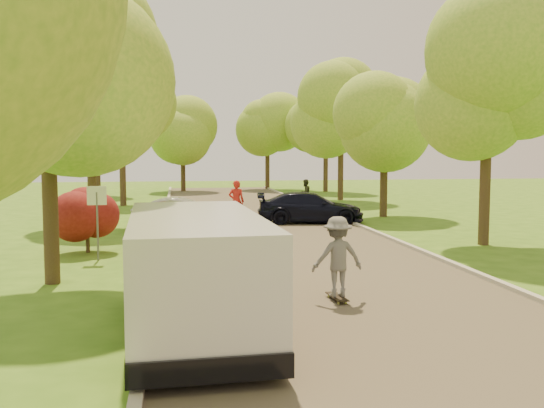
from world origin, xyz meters
TOP-DOWN VIEW (x-y plane):
  - ground at (0.00, 0.00)m, footprint 100.00×100.00m
  - road at (0.00, 8.00)m, footprint 8.00×60.00m
  - curb_left at (-4.05, 8.00)m, footprint 0.18×60.00m
  - curb_right at (4.05, 8.00)m, footprint 0.18×60.00m
  - street_sign at (-5.80, 4.00)m, footprint 0.55×0.06m
  - red_shrub at (-6.30, 5.50)m, footprint 1.70×1.70m
  - tree_l_mida at (-6.30, 1.00)m, footprint 4.71×4.60m
  - tree_l_midb at (-6.81, 12.00)m, footprint 4.30×4.20m
  - tree_l_far at (-6.39, 22.00)m, footprint 4.92×4.80m
  - tree_r_mida at (7.02, 5.00)m, footprint 5.13×5.00m
  - tree_r_midb at (6.60, 14.00)m, footprint 4.51×4.40m
  - tree_r_far at (7.23, 24.00)m, footprint 5.33×5.20m
  - tree_bg_a at (-8.78, 30.00)m, footprint 5.12×5.00m
  - tree_bg_b at (8.22, 32.00)m, footprint 5.12×5.00m
  - tree_bg_c at (-2.79, 34.00)m, footprint 4.92×4.80m
  - tree_bg_d at (4.22, 36.00)m, footprint 5.12×5.00m
  - minivan at (-3.20, -3.56)m, footprint 2.43×5.71m
  - silver_sedan at (-3.30, 10.52)m, footprint 4.05×1.84m
  - dark_sedan at (2.32, 12.00)m, footprint 4.90×2.52m
  - longboard at (-0.16, -1.77)m, footprint 0.31×0.89m
  - skateboarder at (-0.16, -1.77)m, footprint 1.15×0.72m
  - person_striped at (-0.90, 12.58)m, footprint 0.74×0.54m
  - person_olive at (3.80, 19.95)m, footprint 0.96×0.93m

SIDE VIEW (x-z plane):
  - ground at x=0.00m, z-range 0.00..0.00m
  - road at x=0.00m, z-range 0.00..0.01m
  - curb_left at x=-4.05m, z-range 0.00..0.12m
  - curb_right at x=4.05m, z-range 0.00..0.12m
  - longboard at x=-0.16m, z-range 0.04..0.15m
  - silver_sedan at x=-3.30m, z-range 0.00..1.29m
  - dark_sedan at x=2.32m, z-range 0.00..1.36m
  - person_olive at x=3.80m, z-range 0.00..1.55m
  - person_striped at x=-0.90m, z-range 0.00..1.89m
  - skateboarder at x=-0.16m, z-range 0.11..1.82m
  - red_shrub at x=-6.30m, z-range 0.12..2.07m
  - minivan at x=-3.20m, z-range 0.06..2.15m
  - street_sign at x=-5.80m, z-range 0.48..2.65m
  - tree_l_midb at x=-6.81m, z-range 1.28..7.89m
  - tree_r_midb at x=6.60m, z-range 1.38..8.38m
  - tree_bg_c at x=-2.79m, z-range 1.35..8.69m
  - tree_l_mida at x=-6.30m, z-range 1.48..8.87m
  - tree_bg_a at x=-8.78m, z-range 1.45..9.18m
  - tree_bg_d at x=4.22m, z-range 1.45..9.18m
  - tree_l_far at x=-6.39m, z-range 1.57..9.36m
  - tree_r_mida at x=7.02m, z-range 1.56..9.51m
  - tree_bg_b at x=8.22m, z-range 1.56..9.51m
  - tree_r_far at x=7.23m, z-range 1.66..10.00m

